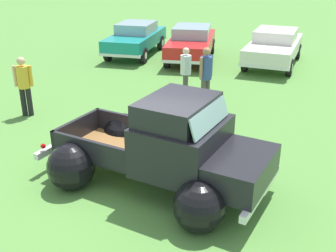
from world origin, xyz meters
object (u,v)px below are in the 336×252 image
Objects in this scene: spectator_1 at (206,74)px; vintage_pickup_truck at (170,153)px; show_car_2 at (274,46)px; spectator_0 at (186,70)px; show_car_0 at (136,38)px; spectator_2 at (24,83)px; show_car_1 at (191,42)px.

vintage_pickup_truck is at bearing -56.68° from spectator_1.
spectator_1 reaches higher than show_car_2.
spectator_0 is at bearing -19.81° from show_car_2.
vintage_pickup_truck reaches higher than spectator_1.
vintage_pickup_truck reaches higher than show_car_0.
show_car_2 is 2.56× the size of spectator_1.
spectator_0 is 4.85m from spectator_2.
spectator_2 is at bearing -4.64° from show_car_0.
show_car_1 is 3.46m from show_car_2.
spectator_1 is at bearing 129.99° from spectator_0.
vintage_pickup_truck is at bearing -1.89° from show_car_2.
show_car_0 and show_car_2 have the same top height.
vintage_pickup_truck is 1.07× the size of show_car_1.
spectator_2 reaches higher than show_car_2.
spectator_2 is (-4.80, -2.02, -0.08)m from spectator_1.
spectator_1 is (-1.74, -5.81, 0.27)m from show_car_2.
spectator_1 is at bearing 94.28° from spectator_2.
spectator_0 is (0.95, -4.98, 0.15)m from show_car_1.
vintage_pickup_truck is at bearing 4.58° from show_car_1.
show_car_0 is (-4.55, 10.62, 0.02)m from vintage_pickup_truck.
spectator_1 is 1.07× the size of spectator_2.
show_car_0 is 0.92× the size of show_car_2.
vintage_pickup_truck is 5.49m from spectator_0.
spectator_2 is at bearing -33.45° from show_car_2.
spectator_2 is at bearing 165.13° from vintage_pickup_truck.
vintage_pickup_truck reaches higher than spectator_0.
show_car_1 is 0.98× the size of show_car_2.
show_car_0 is 7.34m from spectator_1.
show_car_1 is 5.94m from spectator_1.
show_car_2 is at bearing 87.60° from show_car_0.
show_car_0 is at bearing 157.06° from spectator_1.
show_car_0 is at bearing -63.77° from spectator_0.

